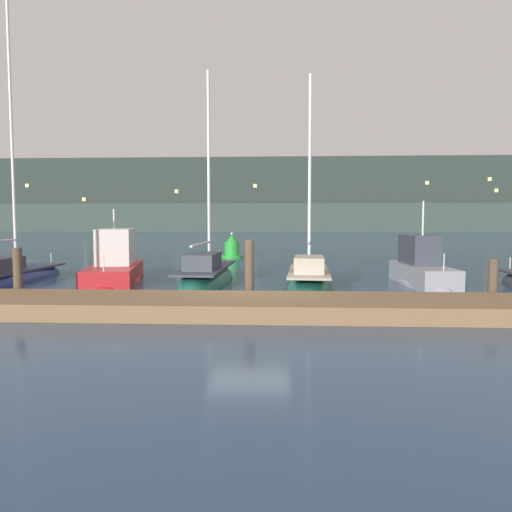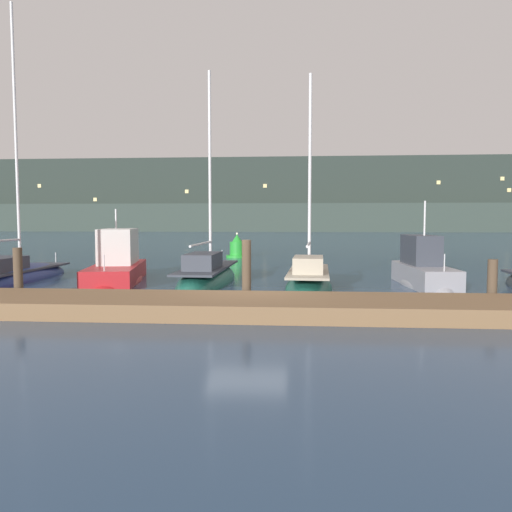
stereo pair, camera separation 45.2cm
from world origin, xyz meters
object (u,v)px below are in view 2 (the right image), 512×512
at_px(sailboat_berth_2, 11,279).
at_px(channel_buoy, 237,249).
at_px(sailboat_berth_4, 207,280).
at_px(motorboat_berth_6, 423,277).
at_px(sailboat_berth_5, 309,285).
at_px(motorboat_berth_3, 117,271).

distance_m(sailboat_berth_2, channel_buoy, 15.92).
height_order(sailboat_berth_2, channel_buoy, sailboat_berth_2).
relative_size(sailboat_berth_2, sailboat_berth_4, 1.31).
xyz_separation_m(motorboat_berth_6, channel_buoy, (-8.93, 13.85, 0.26)).
distance_m(sailboat_berth_2, sailboat_berth_5, 12.40).
xyz_separation_m(sailboat_berth_4, sailboat_berth_5, (4.07, -1.57, 0.02)).
xyz_separation_m(sailboat_berth_2, sailboat_berth_5, (12.33, -1.35, 0.03)).
height_order(motorboat_berth_3, sailboat_berth_5, sailboat_berth_5).
bearing_deg(channel_buoy, sailboat_berth_2, -119.73).
bearing_deg(motorboat_berth_3, motorboat_berth_6, -2.30).
height_order(sailboat_berth_5, motorboat_berth_6, sailboat_berth_5).
distance_m(motorboat_berth_3, sailboat_berth_5, 8.16).
xyz_separation_m(sailboat_berth_4, motorboat_berth_6, (8.56, -0.25, 0.23)).
distance_m(motorboat_berth_3, channel_buoy, 13.80).
bearing_deg(sailboat_berth_4, motorboat_berth_6, -1.67).
bearing_deg(channel_buoy, motorboat_berth_3, -104.75).
height_order(sailboat_berth_4, channel_buoy, sailboat_berth_4).
bearing_deg(sailboat_berth_4, sailboat_berth_2, -178.46).
bearing_deg(sailboat_berth_5, motorboat_berth_3, 167.09).
bearing_deg(sailboat_berth_4, channel_buoy, 91.52).
xyz_separation_m(motorboat_berth_3, sailboat_berth_5, (7.95, -1.82, -0.30)).
bearing_deg(motorboat_berth_6, sailboat_berth_2, 179.90).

